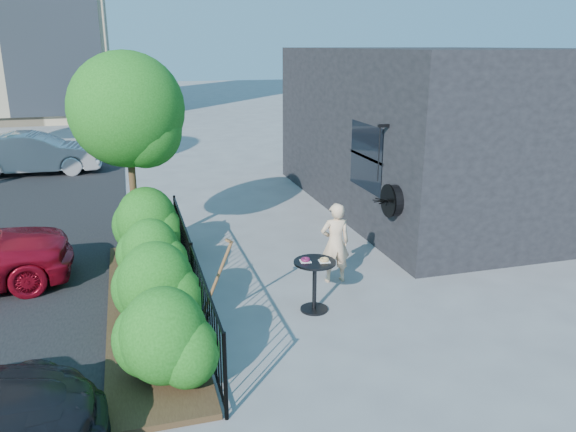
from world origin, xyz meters
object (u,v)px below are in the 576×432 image
object	(u,v)px
patio_tree	(131,117)
woman	(335,243)
cafe_table	(315,277)
shovel	(215,288)
car_silver	(35,153)

from	to	relation	value
patio_tree	woman	bearing A→B (deg)	-36.36
cafe_table	shovel	world-z (taller)	shovel
patio_tree	woman	size ratio (longest dim) A/B	2.71
patio_tree	car_silver	bearing A→B (deg)	109.59
woman	car_silver	distance (m)	12.67
shovel	car_silver	distance (m)	12.68
patio_tree	shovel	bearing A→B (deg)	-74.24
shovel	car_silver	world-z (taller)	shovel
woman	patio_tree	bearing A→B (deg)	-32.50
cafe_table	car_silver	bearing A→B (deg)	115.09
patio_tree	shovel	distance (m)	4.20
patio_tree	shovel	world-z (taller)	patio_tree
cafe_table	car_silver	distance (m)	13.23
cafe_table	woman	world-z (taller)	woman
cafe_table	woman	distance (m)	1.25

